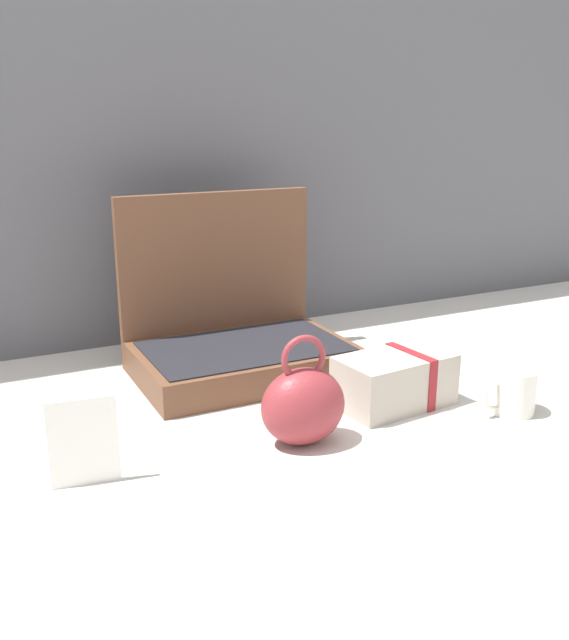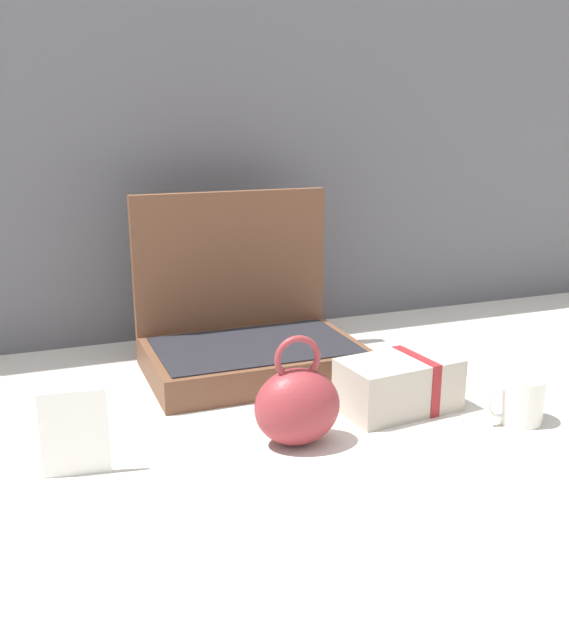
% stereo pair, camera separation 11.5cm
% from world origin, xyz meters
% --- Properties ---
extents(ground_plane, '(6.00, 6.00, 0.00)m').
position_xyz_m(ground_plane, '(0.00, 0.00, 0.00)').
color(ground_plane, beige).
extents(back_wall, '(3.20, 0.06, 1.40)m').
position_xyz_m(back_wall, '(0.00, 0.58, 0.70)').
color(back_wall, '#56565B').
rests_on(back_wall, ground_plane).
extents(open_suitcase, '(0.45, 0.32, 0.38)m').
position_xyz_m(open_suitcase, '(0.04, 0.26, 0.08)').
color(open_suitcase, brown).
rests_on(open_suitcase, ground_plane).
extents(teal_pouch_handbag, '(0.16, 0.12, 0.20)m').
position_xyz_m(teal_pouch_handbag, '(-0.00, -0.13, 0.07)').
color(teal_pouch_handbag, maroon).
rests_on(teal_pouch_handbag, ground_plane).
extents(cream_toiletry_bag, '(0.23, 0.15, 0.11)m').
position_xyz_m(cream_toiletry_bag, '(0.24, -0.06, 0.05)').
color(cream_toiletry_bag, '#B2A899').
rests_on(cream_toiletry_bag, ground_plane).
extents(coffee_mug, '(0.12, 0.08, 0.09)m').
position_xyz_m(coffee_mug, '(0.42, -0.19, 0.04)').
color(coffee_mug, silver).
rests_on(coffee_mug, ground_plane).
extents(info_card_left, '(0.10, 0.02, 0.14)m').
position_xyz_m(info_card_left, '(-0.37, -0.11, 0.07)').
color(info_card_left, white).
rests_on(info_card_left, ground_plane).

